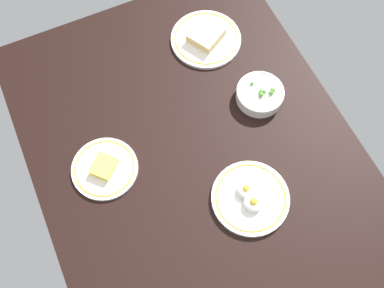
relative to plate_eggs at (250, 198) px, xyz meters
The scene contains 5 objects.
dining_table 22.18cm from the plate_eggs, 159.33° to the right, with size 113.11×88.61×4.00cm, color black.
plate_eggs is the anchor object (origin of this frame).
bowl_peas 31.69cm from the plate_eggs, 147.43° to the left, with size 14.09×14.09×5.23cm.
plate_sandwich 53.60cm from the plate_eggs, 167.40° to the left, with size 22.24×22.24×4.26cm.
plate_cheese 40.68cm from the plate_eggs, 126.89° to the right, with size 18.49×18.49×3.45cm.
Camera 1 is at (46.15, -21.20, 120.54)cm, focal length 41.91 mm.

